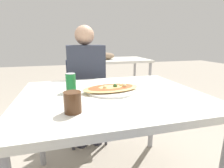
% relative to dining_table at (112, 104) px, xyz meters
% --- Properties ---
extents(dining_table, '(1.17, 0.95, 0.75)m').
position_rel_dining_table_xyz_m(dining_table, '(0.00, 0.00, 0.00)').
color(dining_table, silver).
rests_on(dining_table, ground_plane).
extents(chair_far_seated, '(0.40, 0.40, 0.88)m').
position_rel_dining_table_xyz_m(chair_far_seated, '(-0.09, 0.80, -0.18)').
color(chair_far_seated, '#2D3851').
rests_on(chair_far_seated, ground_plane).
extents(person_seated, '(0.36, 0.27, 1.23)m').
position_rel_dining_table_xyz_m(person_seated, '(-0.09, 0.69, 0.04)').
color(person_seated, '#2D2D38').
rests_on(person_seated, ground_plane).
extents(pizza_main, '(0.41, 0.33, 0.05)m').
position_rel_dining_table_xyz_m(pizza_main, '(0.01, 0.05, 0.09)').
color(pizza_main, white).
rests_on(pizza_main, dining_table).
extents(soda_can, '(0.07, 0.07, 0.12)m').
position_rel_dining_table_xyz_m(soda_can, '(-0.26, 0.12, 0.13)').
color(soda_can, '#197233').
rests_on(soda_can, dining_table).
extents(drink_glass, '(0.08, 0.08, 0.10)m').
position_rel_dining_table_xyz_m(drink_glass, '(-0.26, -0.25, 0.12)').
color(drink_glass, '#4C2D19').
rests_on(drink_glass, dining_table).
extents(background_table, '(1.10, 0.80, 0.87)m').
position_rel_dining_table_xyz_m(background_table, '(0.62, 2.05, 0.01)').
color(background_table, silver).
rests_on(background_table, ground_plane).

